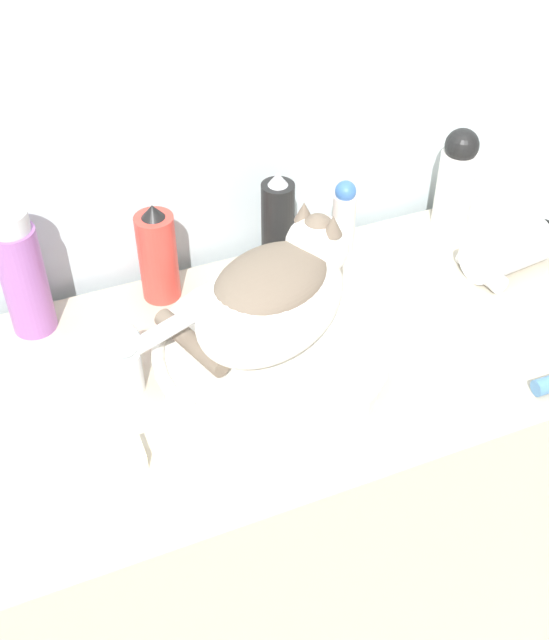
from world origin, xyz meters
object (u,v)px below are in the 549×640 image
(deodorant_stick, at_px, (344,217))
(lotion_bottle_white, at_px, (456,178))
(faucet, at_px, (135,350))
(hairspray_can_black, at_px, (278,224))
(spray_bottle_trigger, at_px, (158,255))
(cat, at_px, (276,293))
(soap_bar, at_px, (120,458))
(mouthwash_bottle, at_px, (23,275))
(hair_dryer, at_px, (506,251))

(deodorant_stick, height_order, lotion_bottle_white, lotion_bottle_white)
(faucet, relative_size, hairspray_can_black, 0.85)
(spray_bottle_trigger, height_order, lotion_bottle_white, lotion_bottle_white)
(cat, height_order, soap_bar, cat)
(cat, distance_m, mouthwash_bottle, 0.39)
(mouthwash_bottle, distance_m, soap_bar, 0.34)
(mouthwash_bottle, bearing_deg, faucet, -58.34)
(faucet, relative_size, deodorant_stick, 1.12)
(faucet, relative_size, hair_dryer, 0.92)
(mouthwash_bottle, xyz_separation_m, hairspray_can_black, (0.41, 0.00, -0.02))
(deodorant_stick, distance_m, hair_dryer, 0.28)
(deodorant_stick, xyz_separation_m, hair_dryer, (0.23, -0.16, -0.03))
(hairspray_can_black, relative_size, deodorant_stick, 1.33)
(mouthwash_bottle, bearing_deg, spray_bottle_trigger, 0.00)
(cat, height_order, faucet, cat)
(lotion_bottle_white, bearing_deg, mouthwash_bottle, -180.00)
(cat, xyz_separation_m, deodorant_stick, (0.22, 0.23, -0.07))
(cat, distance_m, hairspray_can_black, 0.25)
(spray_bottle_trigger, relative_size, lotion_bottle_white, 0.93)
(deodorant_stick, height_order, spray_bottle_trigger, spray_bottle_trigger)
(cat, distance_m, hair_dryer, 0.47)
(soap_bar, bearing_deg, spray_bottle_trigger, 64.77)
(hair_dryer, bearing_deg, mouthwash_bottle, 161.41)
(faucet, bearing_deg, cat, 2.05)
(cat, relative_size, deodorant_stick, 2.16)
(mouthwash_bottle, xyz_separation_m, lotion_bottle_white, (0.76, 0.00, -0.01))
(lotion_bottle_white, bearing_deg, deodorant_stick, -180.00)
(faucet, distance_m, mouthwash_bottle, 0.23)
(hairspray_can_black, bearing_deg, spray_bottle_trigger, 180.00)
(cat, bearing_deg, hair_dryer, -18.20)
(faucet, bearing_deg, lotion_bottle_white, 28.39)
(mouthwash_bottle, relative_size, soap_bar, 3.32)
(hairspray_can_black, height_order, deodorant_stick, hairspray_can_black)
(hairspray_can_black, bearing_deg, mouthwash_bottle, 180.00)
(deodorant_stick, bearing_deg, hairspray_can_black, 180.00)
(cat, xyz_separation_m, hairspray_can_black, (0.10, 0.23, -0.06))
(hairspray_can_black, height_order, lotion_bottle_white, lotion_bottle_white)
(faucet, bearing_deg, soap_bar, -103.86)
(deodorant_stick, distance_m, soap_bar, 0.58)
(lotion_bottle_white, distance_m, hair_dryer, 0.17)
(faucet, height_order, lotion_bottle_white, lotion_bottle_white)
(hairspray_can_black, distance_m, lotion_bottle_white, 0.34)
(hair_dryer, relative_size, soap_bar, 2.62)
(hairspray_can_black, xyz_separation_m, soap_bar, (-0.36, -0.32, -0.07))
(faucet, distance_m, spray_bottle_trigger, 0.21)
(deodorant_stick, bearing_deg, spray_bottle_trigger, 180.00)
(hairspray_can_black, bearing_deg, faucet, -147.09)
(hairspray_can_black, relative_size, lotion_bottle_white, 0.97)
(cat, bearing_deg, lotion_bottle_white, 0.17)
(lotion_bottle_white, xyz_separation_m, hair_dryer, (0.01, -0.16, -0.06))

